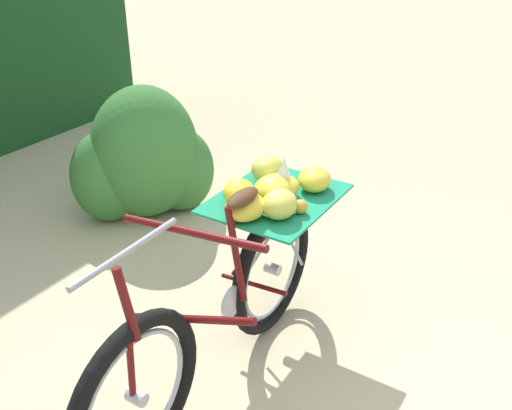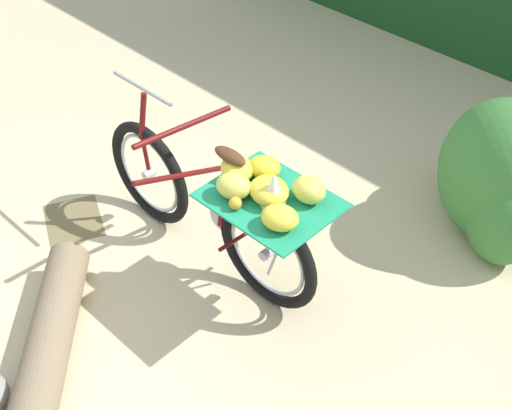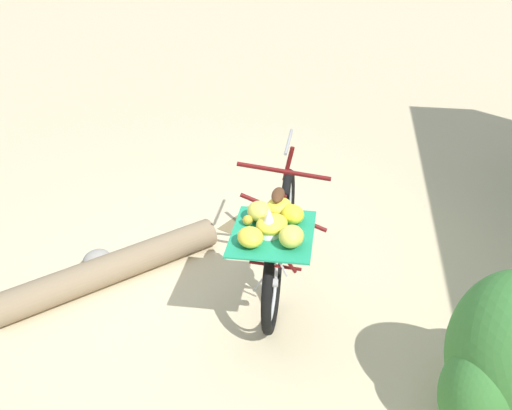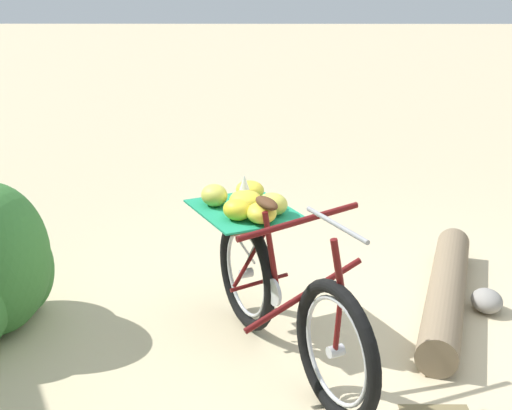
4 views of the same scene
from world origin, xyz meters
The scene contains 3 objects.
ground_plane centered at (0.00, 0.00, 0.00)m, with size 60.00×60.00×0.00m, color beige.
bicycle centered at (0.00, 0.34, 0.52)m, with size 1.73×1.06×1.03m.
shrub_cluster centered at (0.24, 2.06, 0.43)m, with size 1.02×0.70×0.97m.
Camera 1 is at (-1.08, -1.62, 2.11)m, focal length 40.84 mm.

